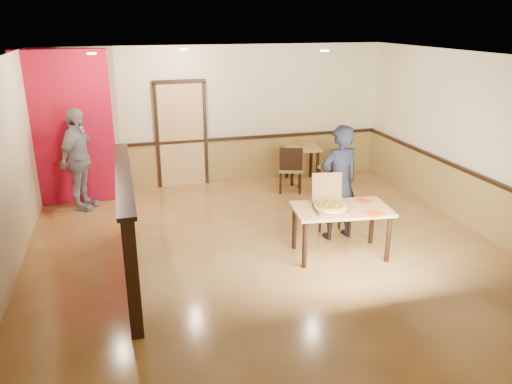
# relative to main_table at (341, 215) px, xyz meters

# --- Properties ---
(floor) EXTENTS (7.00, 7.00, 0.00)m
(floor) POSITION_rel_main_table_xyz_m (-0.96, 0.39, -0.63)
(floor) COLOR tan
(floor) RESTS_ON ground
(ceiling) EXTENTS (7.00, 7.00, 0.00)m
(ceiling) POSITION_rel_main_table_xyz_m (-0.96, 0.39, 2.17)
(ceiling) COLOR black
(ceiling) RESTS_ON wall_back
(wall_back) EXTENTS (7.00, 0.00, 7.00)m
(wall_back) POSITION_rel_main_table_xyz_m (-0.96, 3.89, 0.77)
(wall_back) COLOR #F3EBBE
(wall_back) RESTS_ON floor
(wall_right) EXTENTS (0.00, 7.00, 7.00)m
(wall_right) POSITION_rel_main_table_xyz_m (2.54, 0.39, 0.77)
(wall_right) COLOR #F3EBBE
(wall_right) RESTS_ON floor
(wainscot_back) EXTENTS (7.00, 0.04, 0.90)m
(wainscot_back) POSITION_rel_main_table_xyz_m (-0.96, 3.86, -0.18)
(wainscot_back) COLOR olive
(wainscot_back) RESTS_ON floor
(chair_rail_back) EXTENTS (7.00, 0.06, 0.06)m
(chair_rail_back) POSITION_rel_main_table_xyz_m (-0.96, 3.84, 0.29)
(chair_rail_back) COLOR black
(chair_rail_back) RESTS_ON wall_back
(wainscot_right) EXTENTS (0.04, 7.00, 0.90)m
(wainscot_right) POSITION_rel_main_table_xyz_m (2.51, 0.39, -0.18)
(wainscot_right) COLOR olive
(wainscot_right) RESTS_ON floor
(chair_rail_right) EXTENTS (0.06, 7.00, 0.06)m
(chair_rail_right) POSITION_rel_main_table_xyz_m (2.49, 0.39, 0.29)
(chair_rail_right) COLOR black
(chair_rail_right) RESTS_ON wall_right
(back_door) EXTENTS (0.90, 0.06, 2.10)m
(back_door) POSITION_rel_main_table_xyz_m (-1.76, 3.85, 0.42)
(back_door) COLOR tan
(back_door) RESTS_ON wall_back
(booth_partition) EXTENTS (0.20, 3.10, 1.44)m
(booth_partition) POSITION_rel_main_table_xyz_m (-2.96, 0.19, 0.11)
(booth_partition) COLOR black
(booth_partition) RESTS_ON floor
(red_accent_panel) EXTENTS (1.60, 0.20, 2.78)m
(red_accent_panel) POSITION_rel_main_table_xyz_m (-3.86, 3.39, 0.77)
(red_accent_panel) COLOR #AD0C26
(red_accent_panel) RESTS_ON floor
(spot_a) EXTENTS (0.14, 0.14, 0.02)m
(spot_a) POSITION_rel_main_table_xyz_m (-3.26, 2.19, 2.15)
(spot_a) COLOR beige
(spot_a) RESTS_ON ceiling
(spot_b) EXTENTS (0.14, 0.14, 0.02)m
(spot_b) POSITION_rel_main_table_xyz_m (-1.76, 2.89, 2.15)
(spot_b) COLOR beige
(spot_b) RESTS_ON ceiling
(spot_c) EXTENTS (0.14, 0.14, 0.02)m
(spot_c) POSITION_rel_main_table_xyz_m (0.44, 1.89, 2.15)
(spot_c) COLOR beige
(spot_c) RESTS_ON ceiling
(main_table) EXTENTS (1.45, 0.94, 0.74)m
(main_table) POSITION_rel_main_table_xyz_m (0.00, 0.00, 0.00)
(main_table) COLOR tan
(main_table) RESTS_ON floor
(diner_chair) EXTENTS (0.44, 0.44, 0.86)m
(diner_chair) POSITION_rel_main_table_xyz_m (0.23, 0.75, -0.16)
(diner_chair) COLOR olive
(diner_chair) RESTS_ON floor
(side_chair_left) EXTENTS (0.59, 0.59, 0.94)m
(side_chair_left) POSITION_rel_main_table_xyz_m (0.22, 2.82, -0.11)
(side_chair_left) COLOR olive
(side_chair_left) RESTS_ON floor
(side_chair_right) EXTENTS (0.52, 0.52, 0.84)m
(side_chair_right) POSITION_rel_main_table_xyz_m (1.16, 2.83, -0.17)
(side_chair_right) COLOR olive
(side_chair_right) RESTS_ON floor
(side_table) EXTENTS (0.77, 0.77, 0.74)m
(side_table) POSITION_rel_main_table_xyz_m (0.69, 3.44, -0.06)
(side_table) COLOR tan
(side_table) RESTS_ON floor
(diner) EXTENTS (0.72, 0.53, 1.80)m
(diner) POSITION_rel_main_table_xyz_m (0.22, 0.61, 0.28)
(diner) COLOR black
(diner) RESTS_ON floor
(passerby) EXTENTS (0.85, 1.17, 1.84)m
(passerby) POSITION_rel_main_table_xyz_m (-3.70, 2.98, 0.29)
(passerby) COLOR gray
(passerby) RESTS_ON floor
(pizza_box) EXTENTS (0.51, 0.58, 0.46)m
(pizza_box) POSITION_rel_main_table_xyz_m (-0.18, 0.02, 0.17)
(pizza_box) COLOR brown
(pizza_box) RESTS_ON main_table
(pizza) EXTENTS (0.49, 0.49, 0.03)m
(pizza) POSITION_rel_main_table_xyz_m (-0.18, -0.03, 0.16)
(pizza) COLOR #EABB55
(pizza) RESTS_ON pizza_box
(napkin_near) EXTENTS (0.27, 0.27, 0.01)m
(napkin_near) POSITION_rel_main_table_xyz_m (0.35, -0.32, 0.11)
(napkin_near) COLOR #E34210
(napkin_near) RESTS_ON main_table
(napkin_far) EXTENTS (0.28, 0.28, 0.01)m
(napkin_far) POSITION_rel_main_table_xyz_m (0.44, 0.17, 0.11)
(napkin_far) COLOR #E34210
(napkin_far) RESTS_ON main_table
(condiment) EXTENTS (0.06, 0.06, 0.16)m
(condiment) POSITION_rel_main_table_xyz_m (0.69, 3.51, 0.20)
(condiment) COLOR #8E6019
(condiment) RESTS_ON side_table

